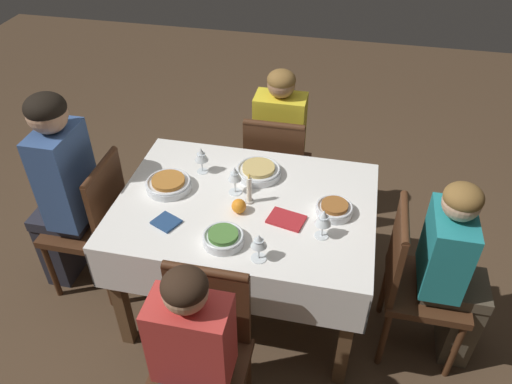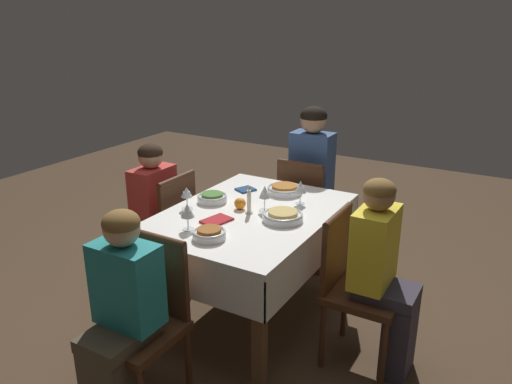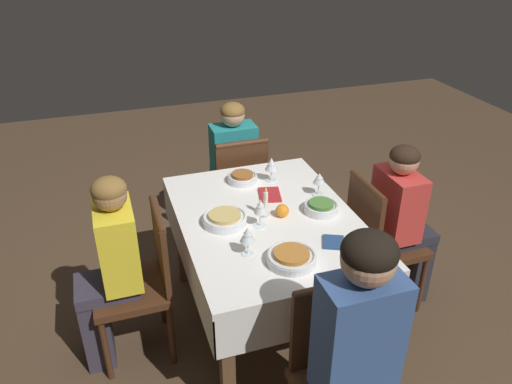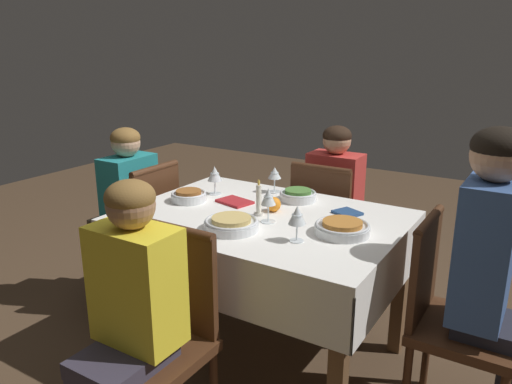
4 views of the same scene
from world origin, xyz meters
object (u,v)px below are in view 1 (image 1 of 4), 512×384
object	(u,v)px
dining_table	(246,217)
candle_centerpiece	(249,191)
napkin_spare_side	(166,222)
chair_west	(94,220)
wine_glass_east	(323,218)
orange_fruit	(239,206)
wine_glass_south	(259,242)
chair_east	(415,278)
bowl_east	(334,209)
bowl_north	(259,171)
bowl_south	(223,238)
napkin_red_folded	(286,219)
person_child_teal	(454,269)
wine_glass_west	(201,155)
person_child_red	(189,371)
person_child_yellow	(281,139)
chair_north	(276,167)
chair_south	(203,351)
wine_glass_north	(235,175)
bowl_west	(169,184)
person_adult_denim	(60,186)

from	to	relation	value
dining_table	candle_centerpiece	distance (m)	0.16
dining_table	napkin_spare_side	size ratio (longest dim) A/B	8.65
chair_west	wine_glass_east	xyz separation A→B (m)	(1.22, -0.14, 0.36)
dining_table	orange_fruit	size ratio (longest dim) A/B	17.84
wine_glass_south	chair_east	bearing A→B (deg)	21.03
bowl_east	candle_centerpiece	bearing A→B (deg)	-179.60
bowl_east	bowl_north	xyz separation A→B (m)	(-0.41, 0.22, -0.00)
bowl_south	orange_fruit	size ratio (longest dim) A/B	2.63
wine_glass_east	chair_east	bearing A→B (deg)	9.36
dining_table	wine_glass_south	size ratio (longest dim) A/B	9.11
wine_glass_east	bowl_north	size ratio (longest dim) A/B	0.65
orange_fruit	napkin_red_folded	distance (m)	0.23
person_child_teal	dining_table	bearing A→B (deg)	85.30
chair_west	napkin_spare_side	xyz separation A→B (m)	(0.52, -0.20, 0.26)
bowl_south	bowl_east	distance (m)	0.54
dining_table	bowl_east	xyz separation A→B (m)	(0.42, 0.01, 0.12)
dining_table	wine_glass_west	world-z (taller)	wine_glass_west
chair_east	person_child_red	xyz separation A→B (m)	(-0.86, -0.74, 0.09)
person_child_teal	napkin_spare_side	xyz separation A→B (m)	(-1.31, -0.14, 0.16)
person_child_yellow	wine_glass_east	xyz separation A→B (m)	(0.35, -0.97, 0.25)
wine_glass_south	napkin_spare_side	distance (m)	0.48
chair_east	person_child_red	size ratio (longest dim) A/B	0.82
chair_north	bowl_east	distance (m)	0.81
napkin_spare_side	napkin_red_folded	bearing A→B (deg)	14.02
dining_table	bowl_south	bearing A→B (deg)	-96.35
chair_south	wine_glass_east	world-z (taller)	wine_glass_east
wine_glass_east	wine_glass_north	bearing A→B (deg)	153.92
wine_glass_north	wine_glass_east	bearing A→B (deg)	-26.08
chair_south	bowl_west	xyz separation A→B (m)	(-0.37, 0.70, 0.28)
bowl_south	bowl_north	size ratio (longest dim) A/B	0.80
chair_east	bowl_east	xyz separation A→B (m)	(-0.41, 0.09, 0.28)
chair_south	bowl_north	xyz separation A→B (m)	(0.04, 0.90, 0.28)
chair_north	person_child_yellow	distance (m)	0.19
wine_glass_east	napkin_spare_side	distance (m)	0.71
bowl_west	bowl_north	distance (m)	0.46
chair_west	wine_glass_west	xyz separation A→B (m)	(0.56, 0.21, 0.36)
dining_table	napkin_red_folded	xyz separation A→B (m)	(0.21, -0.09, 0.10)
napkin_red_folded	chair_south	bearing A→B (deg)	-112.49
person_child_teal	wine_glass_east	world-z (taller)	person_child_teal
chair_east	person_adult_denim	world-z (taller)	person_adult_denim
bowl_west	chair_south	bearing A→B (deg)	-62.16
person_child_yellow	bowl_south	xyz separation A→B (m)	(-0.07, -1.11, 0.17)
wine_glass_east	person_adult_denim	bearing A→B (deg)	174.22
chair_north	wine_glass_north	size ratio (longest dim) A/B	5.51
person_adult_denim	bowl_east	distance (m)	1.40
person_adult_denim	wine_glass_south	size ratio (longest dim) A/B	8.90
chair_north	wine_glass_north	bearing A→B (deg)	80.60
person_adult_denim	person_child_yellow	world-z (taller)	person_adult_denim
dining_table	orange_fruit	world-z (taller)	orange_fruit
person_child_red	person_child_yellow	xyz separation A→B (m)	(0.06, 1.64, 0.01)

